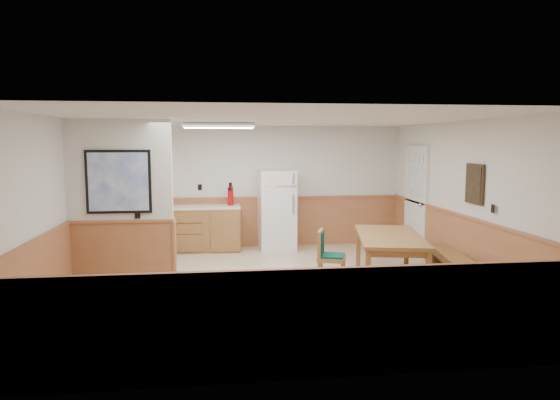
{
  "coord_description": "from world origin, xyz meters",
  "views": [
    {
      "loc": [
        -0.82,
        -7.29,
        2.17
      ],
      "look_at": [
        0.13,
        0.4,
        1.27
      ],
      "focal_mm": 32.0,
      "sensor_mm": 36.0,
      "label": 1
    }
  ],
  "objects": [
    {
      "name": "ground",
      "position": [
        0.0,
        0.0,
        0.0
      ],
      "size": [
        6.0,
        6.0,
        0.0
      ],
      "primitive_type": "plane",
      "color": "tan",
      "rests_on": "ground"
    },
    {
      "name": "ceiling",
      "position": [
        0.0,
        0.0,
        2.5
      ],
      "size": [
        6.0,
        6.0,
        0.02
      ],
      "primitive_type": "cube",
      "color": "silver",
      "rests_on": "back_wall"
    },
    {
      "name": "back_wall",
      "position": [
        0.0,
        3.0,
        1.25
      ],
      "size": [
        6.0,
        0.02,
        2.5
      ],
      "primitive_type": "cube",
      "color": "silver",
      "rests_on": "ground"
    },
    {
      "name": "right_wall",
      "position": [
        3.0,
        0.0,
        1.25
      ],
      "size": [
        0.02,
        6.0,
        2.5
      ],
      "primitive_type": "cube",
      "color": "silver",
      "rests_on": "ground"
    },
    {
      "name": "left_wall",
      "position": [
        -3.0,
        0.0,
        1.25
      ],
      "size": [
        0.02,
        6.0,
        2.5
      ],
      "primitive_type": "cube",
      "color": "silver",
      "rests_on": "ground"
    },
    {
      "name": "wainscot_back",
      "position": [
        0.0,
        2.98,
        0.5
      ],
      "size": [
        6.0,
        0.04,
        1.0
      ],
      "primitive_type": "cube",
      "color": "#A96943",
      "rests_on": "ground"
    },
    {
      "name": "wainscot_right",
      "position": [
        2.98,
        0.0,
        0.5
      ],
      "size": [
        0.04,
        6.0,
        1.0
      ],
      "primitive_type": "cube",
      "color": "#A96943",
      "rests_on": "ground"
    },
    {
      "name": "wainscot_left",
      "position": [
        -2.98,
        0.0,
        0.5
      ],
      "size": [
        0.04,
        6.0,
        1.0
      ],
      "primitive_type": "cube",
      "color": "#A96943",
      "rests_on": "ground"
    },
    {
      "name": "partition_wall",
      "position": [
        -2.25,
        0.19,
        1.23
      ],
      "size": [
        1.5,
        0.2,
        2.5
      ],
      "color": "silver",
      "rests_on": "ground"
    },
    {
      "name": "kitchen_counter",
      "position": [
        -1.21,
        2.68,
        0.46
      ],
      "size": [
        2.2,
        0.61,
        1.0
      ],
      "color": "olive",
      "rests_on": "ground"
    },
    {
      "name": "exterior_door",
      "position": [
        2.96,
        1.9,
        1.05
      ],
      "size": [
        0.07,
        1.02,
        2.15
      ],
      "color": "white",
      "rests_on": "ground"
    },
    {
      "name": "kitchen_window",
      "position": [
        -2.1,
        2.98,
        1.55
      ],
      "size": [
        0.8,
        0.04,
        1.0
      ],
      "color": "white",
      "rests_on": "back_wall"
    },
    {
      "name": "wall_painting",
      "position": [
        2.97,
        -0.3,
        1.55
      ],
      "size": [
        0.04,
        0.5,
        0.6
      ],
      "color": "#322414",
      "rests_on": "right_wall"
    },
    {
      "name": "fluorescent_fixture",
      "position": [
        -0.8,
        1.3,
        2.45
      ],
      "size": [
        1.2,
        0.3,
        0.09
      ],
      "color": "white",
      "rests_on": "ceiling"
    },
    {
      "name": "refrigerator",
      "position": [
        0.34,
        2.63,
        0.8
      ],
      "size": [
        0.73,
        0.73,
        1.61
      ],
      "rotation": [
        0.0,
        0.0,
        0.03
      ],
      "color": "white",
      "rests_on": "ground"
    },
    {
      "name": "dining_table",
      "position": [
        1.78,
        -0.02,
        0.66
      ],
      "size": [
        1.3,
        2.02,
        0.75
      ],
      "rotation": [
        0.0,
        0.0,
        -0.21
      ],
      "color": "#9F6B3A",
      "rests_on": "ground"
    },
    {
      "name": "dining_bench",
      "position": [
        2.77,
        -0.06,
        0.34
      ],
      "size": [
        0.62,
        1.63,
        0.45
      ],
      "rotation": [
        0.0,
        0.0,
        -0.17
      ],
      "color": "#9F6B3A",
      "rests_on": "ground"
    },
    {
      "name": "dining_chair",
      "position": [
        0.79,
        -0.03,
        0.5
      ],
      "size": [
        0.65,
        0.53,
        0.85
      ],
      "rotation": [
        0.0,
        0.0,
        -0.32
      ],
      "color": "#9F6B3A",
      "rests_on": "ground"
    },
    {
      "name": "fire_extinguisher",
      "position": [
        -0.58,
        2.71,
        1.1
      ],
      "size": [
        0.13,
        0.13,
        0.46
      ],
      "rotation": [
        0.0,
        0.0,
        0.14
      ],
      "color": "#AE090E",
      "rests_on": "kitchen_counter"
    },
    {
      "name": "soap_bottle",
      "position": [
        -2.34,
        2.68,
        1.0
      ],
      "size": [
        0.08,
        0.08,
        0.2
      ],
      "primitive_type": "cylinder",
      "rotation": [
        0.0,
        0.0,
        -0.19
      ],
      "color": "#188731",
      "rests_on": "kitchen_counter"
    }
  ]
}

